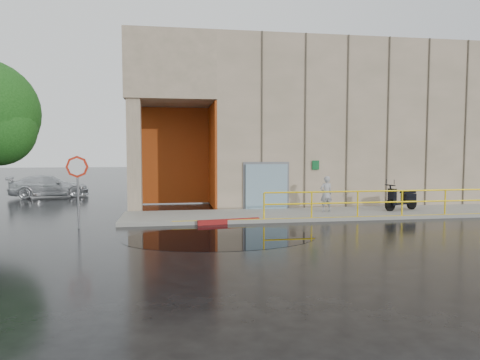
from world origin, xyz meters
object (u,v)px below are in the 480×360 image
at_px(person, 326,194).
at_px(scooter, 402,192).
at_px(car_c, 49,186).
at_px(red_curb, 229,221).
at_px(stop_sign, 77,176).

bearing_deg(person, scooter, 172.72).
distance_m(person, car_c, 16.62).
bearing_deg(car_c, red_curb, -152.82).
bearing_deg(person, red_curb, 14.16).
bearing_deg(person, car_c, -39.14).
relative_size(person, scooter, 0.83).
xyz_separation_m(scooter, stop_sign, (-13.21, -1.53, 0.94)).
distance_m(person, stop_sign, 9.99).
bearing_deg(scooter, red_curb, 173.35).
bearing_deg(stop_sign, red_curb, 25.15).
relative_size(person, car_c, 0.34).
xyz_separation_m(scooter, car_c, (-17.17, 9.46, -0.30)).
bearing_deg(scooter, stop_sign, 169.85).
xyz_separation_m(person, stop_sign, (-9.80, -1.67, 0.97)).
bearing_deg(person, stop_sign, 4.66).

